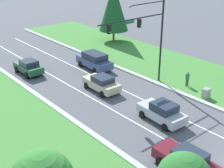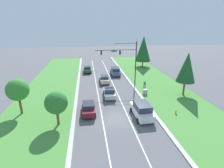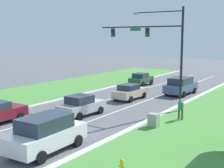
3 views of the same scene
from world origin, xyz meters
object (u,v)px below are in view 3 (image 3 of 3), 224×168
Objects in this scene: forest_sedan at (141,79)px; white_suv at (46,133)px; utility_cabinet at (154,121)px; silver_sedan at (81,105)px; fire_hydrant at (122,166)px; traffic_signal_mast at (158,43)px; pedestrian at (181,109)px; slate_blue_suv at (181,86)px; champagne_sedan at (130,92)px.

white_suv is at bearing -75.35° from forest_sedan.
forest_sedan is 19.84m from utility_cabinet.
utility_cabinet is (6.55, 0.12, -0.33)m from silver_sedan.
traffic_signal_mast is at bearing 108.93° from fire_hydrant.
pedestrian reaches higher than utility_cabinet.
traffic_signal_mast is at bearing 86.36° from white_suv.
fire_hydrant is (5.32, -21.24, -0.66)m from slate_blue_suv.
traffic_signal_mast reaches higher than white_suv.
silver_sedan is (3.63, -17.15, -0.01)m from forest_sedan.
silver_sedan reaches higher than forest_sedan.
traffic_signal_mast is 8.74× the size of utility_cabinet.
pedestrian is 10.66m from fire_hydrant.
traffic_signal_mast is 12.84× the size of fire_hydrant.
white_suv is 5.11m from fire_hydrant.
forest_sedan is at bearing 116.40° from fire_hydrant.
silver_sedan is at bearing -101.19° from slate_blue_suv.
white_suv is 4.84× the size of utility_cabinet.
champagne_sedan is (-4.06, 2.11, -5.13)m from traffic_signal_mast.
utility_cabinet is 3.10m from pedestrian.
silver_sedan reaches higher than fire_hydrant.
forest_sedan is at bearing 120.87° from utility_cabinet.
pedestrian is at bearing 73.37° from utility_cabinet.
forest_sedan is 25.65m from white_suv.
champagne_sedan is 9.76m from forest_sedan.
silver_sedan is 4.26× the size of utility_cabinet.
forest_sedan is 5.99× the size of fire_hydrant.
white_suv is at bearing 69.99° from pedestrian.
champagne_sedan is at bearing -33.48° from pedestrian.
champagne_sedan is at bearing 101.36° from white_suv.
slate_blue_suv is (-0.70, 7.76, -4.94)m from traffic_signal_mast.
traffic_signal_mast is 8.80m from silver_sedan.
champagne_sedan is 4.30× the size of utility_cabinet.
white_suv reaches higher than champagne_sedan.
slate_blue_suv is 7.33× the size of fire_hydrant.
utility_cabinet is at bearing 73.57° from pedestrian.
traffic_signal_mast reaches higher than champagne_sedan.
slate_blue_suv is at bearing 79.25° from silver_sedan.
white_suv reaches higher than utility_cabinet.
silver_sedan is 6.25× the size of fire_hydrant.
champagne_sedan is 9.02m from pedestrian.
slate_blue_suv is at bearing 88.94° from white_suv.
traffic_signal_mast is at bearing 58.93° from silver_sedan.
slate_blue_suv is at bearing 95.16° from traffic_signal_mast.
champagne_sedan reaches higher than utility_cabinet.
slate_blue_suv is 14.00m from utility_cabinet.
slate_blue_suv is (3.29, 13.72, 0.16)m from silver_sedan.
forest_sedan is 17.53m from silver_sedan.
white_suv reaches higher than fire_hydrant.
slate_blue_suv is at bearing 60.58° from champagne_sedan.
traffic_signal_mast is at bearing -26.10° from champagne_sedan.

